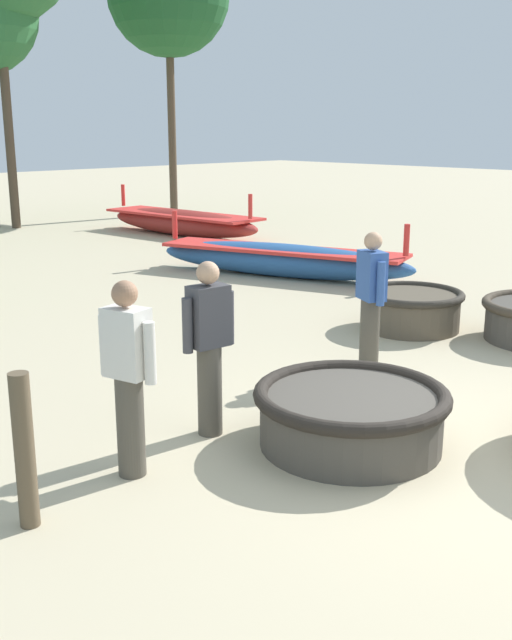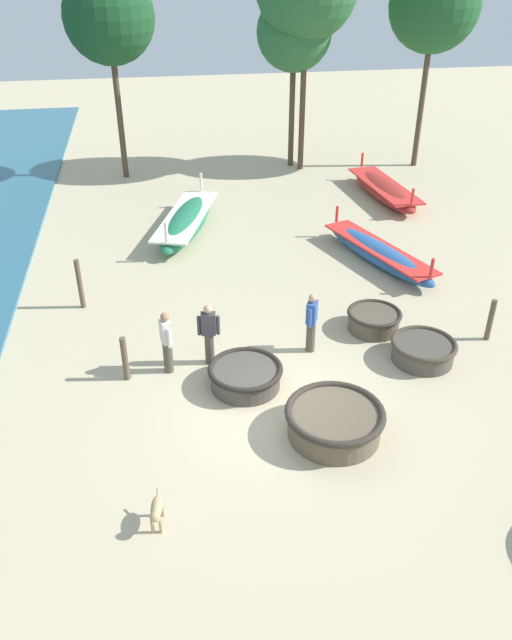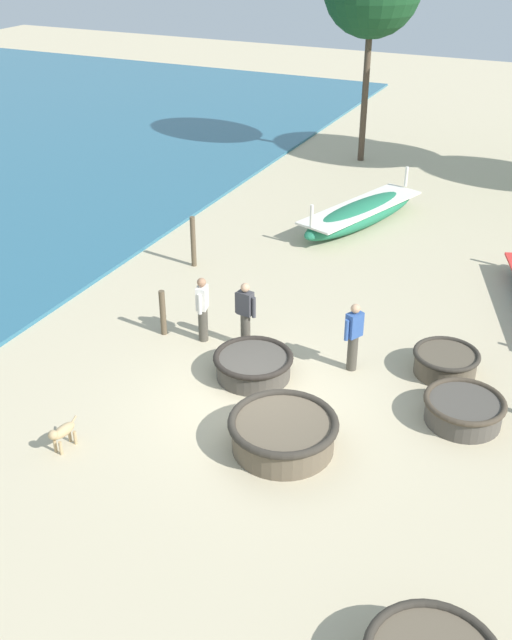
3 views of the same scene
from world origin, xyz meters
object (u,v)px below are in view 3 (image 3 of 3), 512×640
fisherman_standing_left (202,308)px  mooring_post_shoreline (163,313)px  coracle_front_right (283,432)px  long_boat_blue_hull (361,214)px  coracle_tilted (446,362)px  dog (62,433)px  coracle_far_left (253,364)px  coracle_front_left (464,409)px  fisherman_with_hat (245,313)px  mooring_post_inland (193,242)px  fisherman_standing_right (354,335)px

fisherman_standing_left → mooring_post_shoreline: size_ratio=1.42×
coracle_front_right → long_boat_blue_hull: 11.21m
coracle_tilted → mooring_post_shoreline: (-6.27, -1.10, 0.27)m
coracle_front_right → dog: 4.01m
coracle_far_left → coracle_front_left: bearing=3.8°
coracle_tilted → fisherman_with_hat: 4.43m
coracle_tilted → fisherman_with_hat: size_ratio=0.89×
coracle_front_right → mooring_post_inland: 8.21m
coracle_front_right → fisherman_with_hat: 3.73m
coracle_front_left → coracle_tilted: 1.69m
mooring_post_inland → coracle_far_left: bearing=-48.1°
coracle_far_left → fisherman_with_hat: fisherman_with_hat is taller
coracle_far_left → long_boat_blue_hull: (-0.64, 9.08, 0.09)m
coracle_front_left → fisherman_with_hat: fisherman_with_hat is taller
mooring_post_inland → dog: bearing=-77.6°
fisherman_standing_left → long_boat_blue_hull: bearing=82.8°
long_boat_blue_hull → mooring_post_inland: mooring_post_inland is taller
fisherman_standing_left → mooring_post_shoreline: 1.02m
mooring_post_shoreline → long_boat_blue_hull: bearing=76.5°
long_boat_blue_hull → fisherman_standing_right: fisherman_standing_right is taller
fisherman_standing_right → dog: (-3.89, -4.81, -0.46)m
coracle_front_right → mooring_post_inland: mooring_post_inland is taller
coracle_front_right → fisherman_standing_right: (0.27, 3.07, 0.49)m
long_boat_blue_hull → fisherman_standing_left: fisherman_standing_left is taller
coracle_front_left → mooring_post_inland: size_ratio=1.10×
coracle_front_right → fisherman_standing_left: size_ratio=1.29×
long_boat_blue_hull → dog: long_boat_blue_hull is taller
fisherman_standing_left → dog: 4.58m
dog → mooring_post_inland: size_ratio=0.48×
mooring_post_shoreline → coracle_far_left: bearing=-15.3°
coracle_tilted → mooring_post_inland: mooring_post_inland is taller
coracle_front_left → fisherman_standing_left: fisherman_standing_left is taller
fisherman_with_hat → coracle_tilted: bearing=10.2°
fisherman_standing_left → coracle_tilted: bearing=10.2°
long_boat_blue_hull → fisherman_standing_left: size_ratio=3.39×
coracle_front_right → coracle_front_left: coracle_front_right is taller
coracle_front_left → coracle_tilted: bearing=114.3°
fisherman_with_hat → mooring_post_inland: 4.52m
coracle_tilted → mooring_post_shoreline: size_ratio=1.27×
mooring_post_shoreline → dog: bearing=-83.0°
coracle_front_left → long_boat_blue_hull: long_boat_blue_hull is taller
coracle_front_left → long_boat_blue_hull: 10.10m
coracle_tilted → dog: size_ratio=2.06×
dog → mooring_post_shoreline: (-0.54, 4.39, 0.18)m
long_boat_blue_hull → dog: size_ratio=7.79×
coracle_front_left → fisherman_with_hat: bearing=171.4°
coracle_far_left → dog: size_ratio=2.47×
coracle_far_left → fisherman_standing_right: (1.79, 1.15, 0.55)m
coracle_front_right → mooring_post_inland: size_ratio=1.42×
fisherman_with_hat → dog: size_ratio=2.30×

